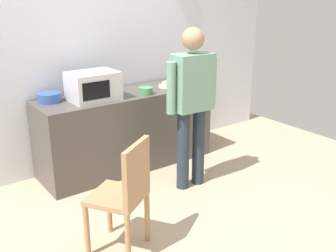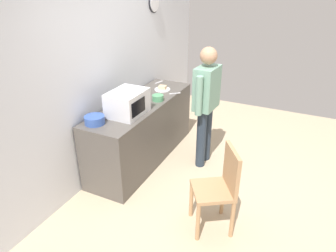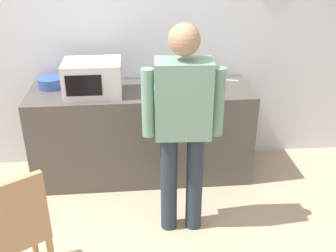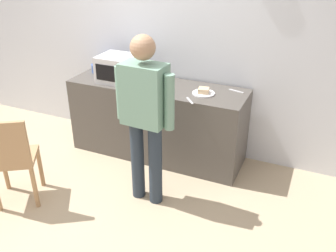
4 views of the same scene
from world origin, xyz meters
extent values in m
cube|color=silver|center=(0.00, 1.60, 1.30)|extent=(5.40, 0.10, 2.60)
cube|color=#4C4742|center=(0.24, 1.22, 0.45)|extent=(2.04, 0.62, 0.89)
cube|color=silver|center=(-0.18, 1.17, 1.04)|extent=(0.50, 0.38, 0.30)
cube|color=black|center=(-0.24, 0.97, 1.04)|extent=(0.30, 0.01, 0.18)
cylinder|color=white|center=(0.80, 1.18, 0.90)|extent=(0.24, 0.24, 0.01)
cube|color=#D0AD83|center=(0.80, 1.18, 0.93)|extent=(0.13, 0.13, 0.05)
cylinder|color=#33519E|center=(-0.59, 1.37, 0.94)|extent=(0.24, 0.24, 0.10)
cylinder|color=#4C8E60|center=(0.39, 1.04, 0.93)|extent=(0.16, 0.16, 0.08)
cube|color=silver|center=(1.10, 1.40, 0.90)|extent=(0.17, 0.06, 0.01)
cube|color=silver|center=(0.74, 0.95, 0.90)|extent=(0.12, 0.14, 0.01)
cylinder|color=#242F3C|center=(0.61, 0.38, 0.43)|extent=(0.13, 0.13, 0.85)
cylinder|color=#242F3C|center=(0.41, 0.39, 0.43)|extent=(0.13, 0.13, 0.85)
cube|color=gray|center=(0.51, 0.39, 1.13)|extent=(0.41, 0.26, 0.57)
cylinder|color=gray|center=(0.76, 0.37, 1.10)|extent=(0.09, 0.09, 0.51)
cylinder|color=gray|center=(0.26, 0.40, 1.10)|extent=(0.09, 0.09, 0.51)
sphere|color=#A37A5B|center=(0.51, 0.39, 1.56)|extent=(0.22, 0.22, 0.22)
cylinder|color=#A87F56|center=(-0.60, 0.12, 0.23)|extent=(0.04, 0.04, 0.45)
cube|color=#A87F56|center=(-0.66, -0.12, 0.47)|extent=(0.55, 0.55, 0.04)
cube|color=#A87F56|center=(-0.56, -0.27, 0.71)|extent=(0.36, 0.25, 0.45)
camera|label=1|loc=(-1.97, -2.59, 2.02)|focal=42.65mm
camera|label=2|loc=(-3.15, -0.82, 2.46)|focal=33.02mm
camera|label=3|loc=(0.17, -2.21, 2.20)|focal=42.80mm
camera|label=4|loc=(1.93, -2.30, 2.37)|focal=39.43mm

